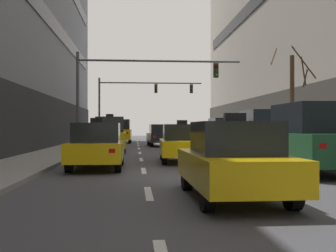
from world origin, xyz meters
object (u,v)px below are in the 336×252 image
(street_tree_1, at_px, (293,100))
(car_parked_1, at_px, (310,139))
(car_parked_2, at_px, (265,136))
(car_driving_1, at_px, (161,135))
(taxi_driving_4, at_px, (110,135))
(car_parked_3, at_px, (224,134))
(taxi_driving_3, at_px, (97,146))
(traffic_signal_0, at_px, (132,81))
(taxi_driving_5, at_px, (121,131))
(pedestrian_0, at_px, (250,132))
(taxi_driving_2, at_px, (182,143))
(taxi_driving_0, at_px, (233,161))
(traffic_signal_1, at_px, (137,95))

(street_tree_1, bearing_deg, car_parked_1, -106.56)
(car_parked_2, bearing_deg, car_driving_1, 103.68)
(taxi_driving_4, bearing_deg, car_parked_3, 14.29)
(taxi_driving_3, distance_m, street_tree_1, 10.74)
(car_driving_1, height_order, traffic_signal_0, traffic_signal_0)
(car_parked_2, bearing_deg, taxi_driving_3, -157.96)
(taxi_driving_3, relative_size, car_parked_1, 0.93)
(car_driving_1, bearing_deg, car_parked_2, -76.32)
(taxi_driving_5, height_order, street_tree_1, street_tree_1)
(car_parked_1, distance_m, pedestrian_0, 16.23)
(taxi_driving_2, relative_size, car_parked_1, 0.93)
(taxi_driving_0, relative_size, taxi_driving_2, 0.99)
(taxi_driving_0, bearing_deg, traffic_signal_0, 97.56)
(taxi_driving_4, bearing_deg, pedestrian_0, 24.91)
(street_tree_1, bearing_deg, taxi_driving_5, 115.23)
(car_driving_1, xyz_separation_m, taxi_driving_4, (-3.45, -8.07, 0.20))
(car_driving_1, bearing_deg, street_tree_1, -65.00)
(taxi_driving_5, xyz_separation_m, traffic_signal_0, (1.08, -14.73, 3.07))
(car_parked_1, bearing_deg, taxi_driving_2, 127.49)
(car_driving_1, xyz_separation_m, street_tree_1, (5.79, -12.41, 2.01))
(taxi_driving_5, bearing_deg, taxi_driving_4, -90.76)
(car_parked_3, height_order, street_tree_1, street_tree_1)
(car_driving_1, bearing_deg, taxi_driving_5, 115.64)
(taxi_driving_4, bearing_deg, taxi_driving_2, -63.57)
(car_parked_3, bearing_deg, pedestrian_0, 47.15)
(car_driving_1, height_order, car_parked_1, car_parked_1)
(traffic_signal_0, bearing_deg, taxi_driving_5, 94.20)
(taxi_driving_2, xyz_separation_m, car_parked_3, (3.64, 8.70, 0.23))
(car_driving_1, relative_size, car_parked_1, 0.98)
(taxi_driving_0, xyz_separation_m, taxi_driving_5, (-3.26, 31.15, 0.29))
(car_parked_2, xyz_separation_m, pedestrian_0, (2.42, 11.18, 0.01))
(taxi_driving_3, height_order, pedestrian_0, taxi_driving_3)
(taxi_driving_4, bearing_deg, taxi_driving_5, 89.24)
(car_parked_2, xyz_separation_m, car_parked_3, (-0.00, 8.57, -0.09))
(taxi_driving_2, xyz_separation_m, pedestrian_0, (6.05, 11.31, 0.32))
(car_driving_1, relative_size, taxi_driving_4, 1.05)
(street_tree_1, xyz_separation_m, pedestrian_0, (0.24, 8.75, -1.73))
(taxi_driving_5, relative_size, car_parked_2, 0.98)
(taxi_driving_0, distance_m, taxi_driving_4, 16.66)
(traffic_signal_0, xyz_separation_m, traffic_signal_1, (0.39, 15.47, 0.31))
(car_driving_1, height_order, traffic_signal_1, traffic_signal_1)
(traffic_signal_1, bearing_deg, car_parked_1, -78.79)
(taxi_driving_0, distance_m, car_parked_3, 18.45)
(taxi_driving_2, xyz_separation_m, taxi_driving_3, (-3.34, -2.69, 0.02))
(traffic_signal_1, xyz_separation_m, street_tree_1, (7.57, -19.94, -1.63))
(taxi_driving_4, distance_m, pedestrian_0, 10.46)
(taxi_driving_0, xyz_separation_m, car_driving_1, (-0.00, 24.36, 0.04))
(taxi_driving_4, distance_m, taxi_driving_5, 14.86)
(traffic_signal_0, xyz_separation_m, pedestrian_0, (8.21, 4.28, -3.05))
(car_parked_2, bearing_deg, taxi_driving_5, 107.62)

